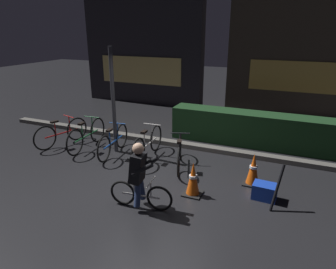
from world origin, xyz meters
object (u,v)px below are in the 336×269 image
at_px(closed_umbrella, 277,188).
at_px(parked_bike_left_mid, 87,135).
at_px(parked_bike_leftmost, 62,133).
at_px(cyclist, 139,175).
at_px(traffic_cone_far, 253,170).
at_px(parked_bike_center_right, 148,144).
at_px(blue_crate, 265,191).
at_px(parked_bike_center_left, 113,141).
at_px(traffic_cone_near, 193,179).
at_px(street_post, 113,102).
at_px(parked_bike_right_mid, 179,153).

bearing_deg(closed_umbrella, parked_bike_left_mid, 100.98).
relative_size(parked_bike_leftmost, closed_umbrella, 1.91).
distance_m(parked_bike_leftmost, cyclist, 3.95).
height_order(parked_bike_leftmost, traffic_cone_far, parked_bike_leftmost).
height_order(parked_bike_center_right, cyclist, cyclist).
height_order(blue_crate, cyclist, cyclist).
bearing_deg(parked_bike_center_left, traffic_cone_near, -120.04).
distance_m(traffic_cone_near, cyclist, 1.12).
distance_m(parked_bike_left_mid, parked_bike_center_right, 1.79).
xyz_separation_m(parked_bike_center_right, blue_crate, (2.91, -0.84, -0.21)).
bearing_deg(street_post, parked_bike_center_right, -3.38).
xyz_separation_m(parked_bike_center_left, traffic_cone_far, (3.52, -0.22, -0.01)).
bearing_deg(closed_umbrella, blue_crate, 64.14).
xyz_separation_m(blue_crate, cyclist, (-2.04, -1.18, 0.48)).
relative_size(street_post, parked_bike_right_mid, 1.72).
xyz_separation_m(parked_bike_left_mid, traffic_cone_near, (3.40, -1.18, -0.04)).
bearing_deg(cyclist, parked_bike_center_right, 106.44).
distance_m(traffic_cone_near, closed_umbrella, 1.53).
relative_size(parked_bike_leftmost, cyclist, 1.30).
distance_m(parked_bike_leftmost, parked_bike_right_mid, 3.49).
xyz_separation_m(street_post, parked_bike_left_mid, (-0.82, -0.12, -0.97)).
relative_size(parked_bike_right_mid, blue_crate, 3.52).
height_order(parked_bike_right_mid, cyclist, cyclist).
xyz_separation_m(parked_bike_leftmost, cyclist, (3.46, -1.89, 0.28)).
height_order(parked_bike_center_right, parked_bike_right_mid, parked_bike_center_right).
xyz_separation_m(traffic_cone_near, cyclist, (-0.74, -0.78, 0.30)).
bearing_deg(traffic_cone_far, traffic_cone_near, -138.44).
bearing_deg(traffic_cone_near, closed_umbrella, 5.63).
xyz_separation_m(parked_bike_center_right, closed_umbrella, (3.13, -1.09, 0.04)).
relative_size(cyclist, closed_umbrella, 1.47).
height_order(traffic_cone_near, closed_umbrella, closed_umbrella).
xyz_separation_m(parked_bike_center_right, traffic_cone_far, (2.61, -0.36, -0.03)).
xyz_separation_m(traffic_cone_far, cyclist, (-1.74, -1.67, 0.30)).
distance_m(parked_bike_center_right, traffic_cone_far, 2.64).
distance_m(parked_bike_right_mid, cyclist, 1.88).
xyz_separation_m(street_post, cyclist, (1.84, -2.08, -0.71)).
distance_m(street_post, parked_bike_left_mid, 1.28).
xyz_separation_m(parked_bike_center_right, cyclist, (0.88, -2.03, 0.27)).
xyz_separation_m(parked_bike_center_right, parked_bike_right_mid, (0.91, -0.17, -0.02)).
bearing_deg(parked_bike_center_left, parked_bike_left_mid, 78.70).
xyz_separation_m(parked_bike_right_mid, traffic_cone_far, (1.70, -0.19, -0.01)).
xyz_separation_m(parked_bike_center_left, traffic_cone_near, (2.52, -1.10, -0.02)).
bearing_deg(parked_bike_center_left, traffic_cone_far, -99.95).
bearing_deg(parked_bike_left_mid, cyclist, -130.07).
relative_size(street_post, parked_bike_left_mid, 1.52).
height_order(parked_bike_leftmost, blue_crate, parked_bike_leftmost).
bearing_deg(closed_umbrella, traffic_cone_far, 58.23).
bearing_deg(traffic_cone_near, street_post, 153.26).
bearing_deg(parked_bike_right_mid, parked_bike_left_mid, 68.76).
relative_size(parked_bike_center_right, closed_umbrella, 2.06).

